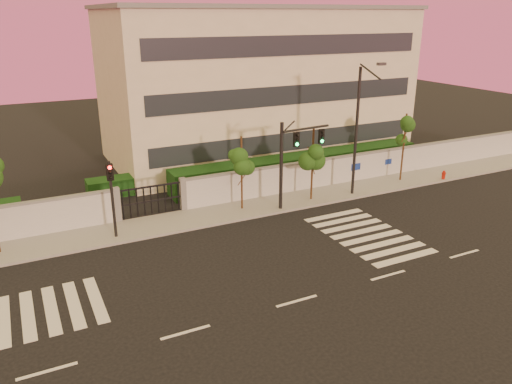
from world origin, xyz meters
TOP-DOWN VIEW (x-y plane):
  - ground at (0.00, 0.00)m, footprint 120.00×120.00m
  - sidewalk at (0.00, 10.50)m, footprint 60.00×3.00m
  - perimeter_wall at (0.10, 12.00)m, footprint 60.00×0.36m
  - hedge_row at (1.17, 14.74)m, footprint 41.00×4.25m
  - institutional_building at (9.00, 21.99)m, footprint 24.40×12.40m
  - road_markings at (-1.58, 3.76)m, footprint 57.00×7.62m
  - street_tree_d at (2.34, 10.57)m, footprint 1.45×1.16m
  - street_tree_e at (7.13, 10.08)m, footprint 1.63×1.30m
  - street_tree_f at (15.13, 10.55)m, footprint 1.58×1.25m
  - traffic_signal_main at (5.18, 9.47)m, footprint 3.53×0.51m
  - traffic_signal_secondary at (-5.60, 9.81)m, footprint 0.34×0.34m
  - streetlight_east at (10.18, 9.56)m, footprint 0.53×2.15m
  - fire_hydrant at (18.07, 9.25)m, footprint 0.30×0.30m

SIDE VIEW (x-z plane):
  - ground at x=0.00m, z-range 0.00..0.00m
  - road_markings at x=-1.58m, z-range 0.00..0.02m
  - sidewalk at x=0.00m, z-range 0.00..0.15m
  - fire_hydrant at x=18.07m, z-range 0.00..0.80m
  - hedge_row at x=1.17m, z-range -0.08..1.72m
  - perimeter_wall at x=0.10m, z-range -0.03..2.17m
  - traffic_signal_secondary at x=-5.60m, z-range 0.60..5.02m
  - street_tree_d at x=2.34m, z-range 1.12..5.87m
  - traffic_signal_main at x=5.18m, z-range 0.74..6.33m
  - street_tree_e at x=7.13m, z-range 1.17..6.12m
  - street_tree_f at x=15.13m, z-range 1.19..6.22m
  - streetlight_east at x=10.18m, z-range 0.36..9.28m
  - institutional_building at x=9.00m, z-range 0.03..12.28m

